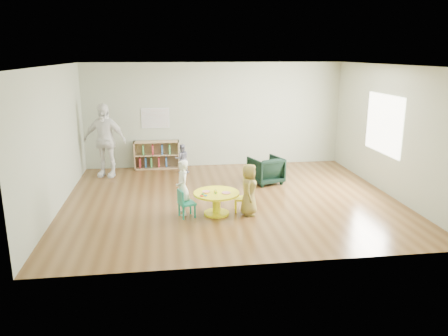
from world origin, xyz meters
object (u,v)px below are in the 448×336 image
at_px(kid_chair_left, 185,203).
at_px(kid_chair_right, 243,198).
at_px(armchair, 266,170).
at_px(child_right, 249,190).
at_px(bookshelf, 156,155).
at_px(toddler, 182,159).
at_px(child_left, 183,188).
at_px(adult_caretaker, 105,140).
at_px(activity_table, 216,199).

xyz_separation_m(kid_chair_left, kid_chair_right, (1.16, 0.18, -0.01)).
bearing_deg(kid_chair_right, armchair, -20.07).
bearing_deg(child_right, bookshelf, 41.31).
relative_size(child_right, toddler, 1.31).
bearing_deg(child_left, adult_caretaker, -157.82).
xyz_separation_m(activity_table, child_left, (-0.64, 0.09, 0.23)).
bearing_deg(adult_caretaker, child_left, -43.80).
bearing_deg(child_right, toddler, 35.55).
bearing_deg(activity_table, toddler, 99.73).
relative_size(kid_chair_left, adult_caretaker, 0.29).
xyz_separation_m(child_left, toddler, (0.11, 3.01, -0.15)).
height_order(activity_table, child_right, child_right).
height_order(child_left, adult_caretaker, adult_caretaker).
distance_m(activity_table, adult_caretaker, 3.98).
bearing_deg(armchair, child_left, 22.83).
bearing_deg(bookshelf, armchair, -34.19).
bearing_deg(bookshelf, kid_chair_left, -81.20).
bearing_deg(kid_chair_left, child_left, 172.63).
relative_size(child_right, adult_caretaker, 0.55).
bearing_deg(activity_table, adult_caretaker, 128.47).
distance_m(kid_chair_right, child_left, 1.21).
relative_size(kid_chair_left, bookshelf, 0.45).
xyz_separation_m(bookshelf, child_left, (0.56, -3.61, 0.17)).
bearing_deg(child_right, kid_chair_left, 104.75).
height_order(activity_table, adult_caretaker, adult_caretaker).
relative_size(armchair, child_left, 0.66).
bearing_deg(toddler, armchair, 145.81).
bearing_deg(armchair, adult_caretaker, -35.39).
xyz_separation_m(kid_chair_right, bookshelf, (-1.74, 3.60, 0.09)).
bearing_deg(kid_chair_left, adult_caretaker, -167.39).
distance_m(bookshelf, adult_caretaker, 1.50).
bearing_deg(kid_chair_right, activity_table, 106.83).
height_order(bookshelf, armchair, bookshelf).
bearing_deg(armchair, bookshelf, -52.95).
relative_size(toddler, adult_caretaker, 0.41).
distance_m(kid_chair_left, kid_chair_right, 1.17).
bearing_deg(armchair, kid_chair_left, 25.71).
bearing_deg(kid_chair_left, child_right, 71.44).
xyz_separation_m(kid_chair_right, adult_caretaker, (-2.99, 2.97, 0.65)).
xyz_separation_m(bookshelf, armchair, (2.62, -1.78, -0.04)).
bearing_deg(bookshelf, activity_table, -72.07).
height_order(armchair, toddler, toddler).
height_order(kid_chair_right, armchair, armchair).
height_order(armchair, child_right, child_right).
xyz_separation_m(activity_table, adult_caretaker, (-2.44, 3.08, 0.62)).
relative_size(bookshelf, adult_caretaker, 0.65).
height_order(child_left, child_right, child_left).
distance_m(bookshelf, toddler, 0.90).
bearing_deg(kid_chair_right, toddler, 25.53).
xyz_separation_m(child_right, adult_caretaker, (-3.06, 3.18, 0.42)).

